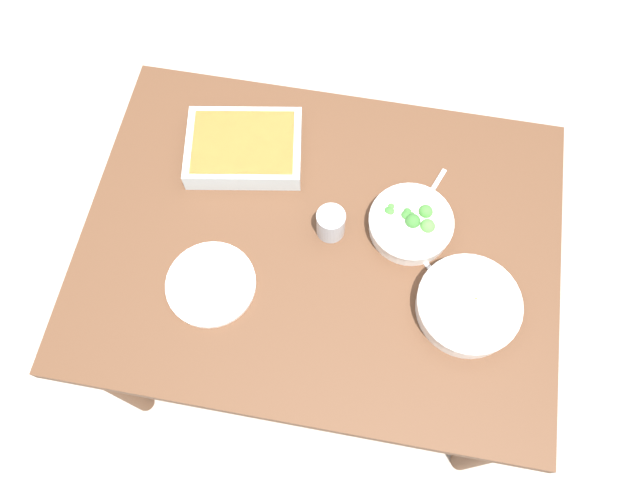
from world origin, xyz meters
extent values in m
plane|color=#B2A899|center=(0.00, 0.00, 0.00)|extent=(6.00, 6.00, 0.00)
cube|color=brown|center=(0.00, 0.00, 0.72)|extent=(1.20, 0.90, 0.04)
cylinder|color=brown|center=(-0.54, -0.39, 0.35)|extent=(0.06, 0.06, 0.70)
cylinder|color=brown|center=(0.54, -0.39, 0.35)|extent=(0.06, 0.06, 0.70)
cylinder|color=brown|center=(-0.54, 0.39, 0.35)|extent=(0.06, 0.06, 0.70)
cylinder|color=brown|center=(0.54, 0.39, 0.35)|extent=(0.06, 0.06, 0.70)
cylinder|color=white|center=(0.38, -0.12, 0.77)|extent=(0.24, 0.24, 0.05)
torus|color=white|center=(0.38, -0.12, 0.79)|extent=(0.25, 0.25, 0.01)
cylinder|color=olive|center=(0.38, -0.12, 0.77)|extent=(0.20, 0.20, 0.03)
sphere|color=olive|center=(0.39, -0.11, 0.79)|extent=(0.02, 0.02, 0.02)
sphere|color=#C66633|center=(0.38, -0.14, 0.79)|extent=(0.02, 0.02, 0.02)
sphere|color=#C66633|center=(0.39, -0.13, 0.79)|extent=(0.02, 0.02, 0.02)
sphere|color=silver|center=(0.36, -0.16, 0.79)|extent=(0.02, 0.02, 0.02)
cylinder|color=white|center=(0.22, 0.07, 0.77)|extent=(0.21, 0.21, 0.05)
torus|color=white|center=(0.22, 0.07, 0.79)|extent=(0.21, 0.21, 0.01)
cylinder|color=#8CB272|center=(0.22, 0.07, 0.77)|extent=(0.17, 0.17, 0.02)
sphere|color=#3D7A33|center=(0.22, 0.09, 0.78)|extent=(0.02, 0.02, 0.02)
sphere|color=#569E42|center=(0.22, 0.07, 0.79)|extent=(0.03, 0.03, 0.03)
sphere|color=#3D7A33|center=(0.21, 0.08, 0.79)|extent=(0.03, 0.03, 0.03)
sphere|color=#478C38|center=(0.16, 0.09, 0.78)|extent=(0.02, 0.02, 0.02)
sphere|color=#478C38|center=(0.25, 0.10, 0.79)|extent=(0.04, 0.04, 0.04)
sphere|color=#3D7A33|center=(0.16, 0.09, 0.78)|extent=(0.02, 0.02, 0.02)
sphere|color=#569E42|center=(0.26, 0.06, 0.79)|extent=(0.04, 0.04, 0.04)
sphere|color=#3D7A33|center=(0.22, 0.07, 0.79)|extent=(0.04, 0.04, 0.04)
sphere|color=#478C38|center=(0.16, 0.10, 0.78)|extent=(0.02, 0.02, 0.02)
sphere|color=#3D7A33|center=(0.20, 0.08, 0.79)|extent=(0.03, 0.03, 0.03)
sphere|color=#3D7A33|center=(0.20, 0.09, 0.78)|extent=(0.02, 0.02, 0.02)
cube|color=silver|center=(-0.24, 0.21, 0.77)|extent=(0.33, 0.27, 0.06)
cube|color=gold|center=(-0.24, 0.21, 0.78)|extent=(0.29, 0.24, 0.04)
cylinder|color=#B2BCC6|center=(0.02, 0.03, 0.78)|extent=(0.07, 0.07, 0.08)
cylinder|color=black|center=(0.02, 0.03, 0.77)|extent=(0.06, 0.06, 0.05)
cylinder|color=white|center=(-0.24, -0.16, 0.75)|extent=(0.22, 0.22, 0.01)
cube|color=silver|center=(0.38, -0.12, 0.74)|extent=(0.14, 0.06, 0.01)
ellipsoid|color=silver|center=(0.30, -0.09, 0.75)|extent=(0.05, 0.04, 0.01)
cube|color=silver|center=(0.26, 0.19, 0.74)|extent=(0.06, 0.13, 0.01)
ellipsoid|color=silver|center=(0.23, 0.11, 0.75)|extent=(0.04, 0.05, 0.01)
cube|color=silver|center=(0.27, -0.01, 0.74)|extent=(0.11, 0.10, 0.01)
cube|color=silver|center=(0.20, 0.04, 0.74)|extent=(0.05, 0.05, 0.01)
camera|label=1|loc=(0.11, -0.60, 2.15)|focal=34.28mm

